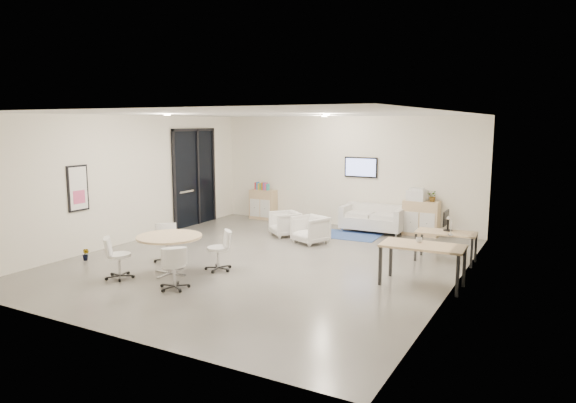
% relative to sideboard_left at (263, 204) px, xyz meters
% --- Properties ---
extents(room_shell, '(9.60, 10.60, 4.80)m').
position_rel_sideboard_left_xyz_m(room_shell, '(2.66, -4.26, 1.14)').
color(room_shell, '#595751').
rests_on(room_shell, ground).
extents(glass_door, '(0.09, 1.90, 2.85)m').
position_rel_sideboard_left_xyz_m(glass_door, '(-1.29, -1.75, 1.04)').
color(glass_door, black).
rests_on(glass_door, room_shell).
extents(artwork, '(0.05, 0.54, 1.04)m').
position_rel_sideboard_left_xyz_m(artwork, '(-1.31, -5.86, 1.09)').
color(artwork, black).
rests_on(artwork, room_shell).
extents(wall_tv, '(0.98, 0.06, 0.58)m').
position_rel_sideboard_left_xyz_m(wall_tv, '(3.16, 0.20, 1.29)').
color(wall_tv, black).
rests_on(wall_tv, room_shell).
extents(ceiling_spots, '(3.14, 4.14, 0.03)m').
position_rel_sideboard_left_xyz_m(ceiling_spots, '(2.46, -3.43, 2.72)').
color(ceiling_spots, '#FFEAC6').
rests_on(ceiling_spots, room_shell).
extents(sideboard_left, '(0.82, 0.42, 0.92)m').
position_rel_sideboard_left_xyz_m(sideboard_left, '(0.00, 0.00, 0.00)').
color(sideboard_left, tan).
rests_on(sideboard_left, room_shell).
extents(sideboard_right, '(0.94, 0.46, 0.94)m').
position_rel_sideboard_left_xyz_m(sideboard_right, '(4.99, -0.02, 0.01)').
color(sideboard_right, tan).
rests_on(sideboard_right, room_shell).
extents(books, '(0.47, 0.14, 0.22)m').
position_rel_sideboard_left_xyz_m(books, '(-0.04, 0.00, 0.57)').
color(books, red).
rests_on(books, sideboard_left).
extents(printer, '(0.52, 0.45, 0.34)m').
position_rel_sideboard_left_xyz_m(printer, '(4.86, -0.01, 0.64)').
color(printer, white).
rests_on(printer, sideboard_right).
extents(loveseat, '(1.72, 0.86, 0.64)m').
position_rel_sideboard_left_xyz_m(loveseat, '(3.71, -0.20, -0.11)').
color(loveseat, beige).
rests_on(loveseat, room_shell).
extents(blue_rug, '(1.74, 1.20, 0.01)m').
position_rel_sideboard_left_xyz_m(blue_rug, '(3.27, -0.99, -0.45)').
color(blue_rug, navy).
rests_on(blue_rug, room_shell).
extents(armchair_left, '(0.96, 0.96, 0.72)m').
position_rel_sideboard_left_xyz_m(armchair_left, '(1.81, -1.84, -0.10)').
color(armchair_left, beige).
rests_on(armchair_left, room_shell).
extents(armchair_right, '(0.95, 0.92, 0.76)m').
position_rel_sideboard_left_xyz_m(armchair_right, '(2.78, -2.27, -0.08)').
color(armchair_right, beige).
rests_on(armchair_right, room_shell).
extents(desk_rear, '(1.31, 0.72, 0.66)m').
position_rel_sideboard_left_xyz_m(desk_rear, '(6.14, -2.40, 0.13)').
color(desk_rear, tan).
rests_on(desk_rear, room_shell).
extents(desk_front, '(1.54, 0.81, 0.78)m').
position_rel_sideboard_left_xyz_m(desk_front, '(6.12, -4.36, 0.25)').
color(desk_front, tan).
rests_on(desk_front, room_shell).
extents(monitor, '(0.20, 0.50, 0.44)m').
position_rel_sideboard_left_xyz_m(monitor, '(6.10, -2.25, 0.44)').
color(monitor, black).
rests_on(monitor, desk_rear).
extents(round_table, '(1.29, 1.29, 0.79)m').
position_rel_sideboard_left_xyz_m(round_table, '(1.49, -6.03, 0.25)').
color(round_table, tan).
rests_on(round_table, room_shell).
extents(meeting_chairs, '(2.20, 2.20, 0.82)m').
position_rel_sideboard_left_xyz_m(meeting_chairs, '(1.49, -6.03, -0.05)').
color(meeting_chairs, white).
rests_on(meeting_chairs, room_shell).
extents(plant_cabinet, '(0.32, 0.35, 0.23)m').
position_rel_sideboard_left_xyz_m(plant_cabinet, '(5.29, -0.03, 0.60)').
color(plant_cabinet, '#3F7F3F').
rests_on(plant_cabinet, sideboard_right).
extents(plant_floor, '(0.21, 0.30, 0.12)m').
position_rel_sideboard_left_xyz_m(plant_floor, '(-0.84, -6.14, -0.40)').
color(plant_floor, '#3F7F3F').
rests_on(plant_floor, room_shell).
extents(cup, '(0.14, 0.11, 0.12)m').
position_rel_sideboard_left_xyz_m(cup, '(6.01, -4.22, 0.39)').
color(cup, white).
rests_on(cup, desk_front).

